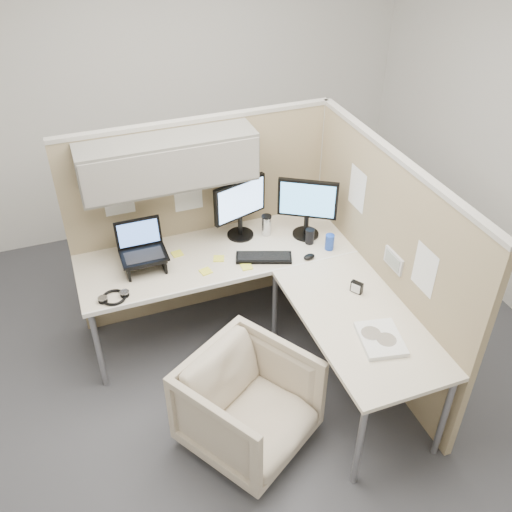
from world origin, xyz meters
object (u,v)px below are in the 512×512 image
object	(u,v)px
office_chair	(249,402)
keyboard	(264,258)
monitor_left	(240,204)
desk	(266,284)

from	to	relation	value
office_chair	keyboard	size ratio (longest dim) A/B	1.81
monitor_left	keyboard	xyz separation A→B (m)	(0.06, -0.34, -0.26)
desk	monitor_left	size ratio (longest dim) A/B	4.29
monitor_left	desk	bearing A→B (deg)	-109.25
office_chair	monitor_left	bearing A→B (deg)	41.00
monitor_left	office_chair	bearing A→B (deg)	-124.96
desk	keyboard	distance (m)	0.24
desk	office_chair	world-z (taller)	desk
desk	office_chair	xyz separation A→B (m)	(-0.37, -0.66, -0.33)
desk	monitor_left	xyz separation A→B (m)	(0.01, 0.57, 0.32)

